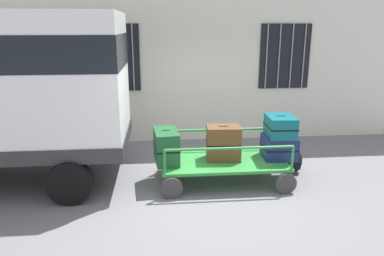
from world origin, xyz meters
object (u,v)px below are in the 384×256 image
at_px(suitcase_midleft_bottom, 223,143).
at_px(backpack, 295,162).
at_px(luggage_cart, 223,163).
at_px(suitcase_left_bottom, 166,146).
at_px(suitcase_center_middle, 280,126).
at_px(suitcase_center_bottom, 279,147).

bearing_deg(suitcase_midleft_bottom, backpack, 9.00).
height_order(luggage_cart, suitcase_left_bottom, suitcase_left_bottom).
distance_m(luggage_cart, suitcase_left_bottom, 1.07).
bearing_deg(suitcase_center_middle, suitcase_center_bottom, -90.00).
relative_size(suitcase_left_bottom, backpack, 1.75).
height_order(suitcase_left_bottom, suitcase_midleft_bottom, suitcase_midleft_bottom).
xyz_separation_m(suitcase_center_bottom, backpack, (0.42, 0.24, -0.39)).
height_order(suitcase_center_bottom, suitcase_center_middle, suitcase_center_middle).
relative_size(luggage_cart, suitcase_left_bottom, 2.92).
relative_size(suitcase_left_bottom, suitcase_center_middle, 1.21).
xyz_separation_m(luggage_cart, suitcase_center_bottom, (1.01, 0.03, 0.26)).
xyz_separation_m(suitcase_midleft_bottom, backpack, (1.43, 0.23, -0.49)).
bearing_deg(luggage_cart, suitcase_left_bottom, 179.38).
bearing_deg(suitcase_center_bottom, backpack, 29.32).
bearing_deg(suitcase_center_bottom, suitcase_left_bottom, -179.58).
bearing_deg(suitcase_center_bottom, suitcase_midleft_bottom, 179.49).
relative_size(luggage_cart, backpack, 5.12).
relative_size(luggage_cart, suitcase_midleft_bottom, 3.63).
relative_size(suitcase_midleft_bottom, backpack, 1.41).
xyz_separation_m(suitcase_midleft_bottom, suitcase_center_middle, (1.01, -0.01, 0.28)).
bearing_deg(luggage_cart, suitcase_center_bottom, 1.45).
height_order(suitcase_left_bottom, backpack, suitcase_left_bottom).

